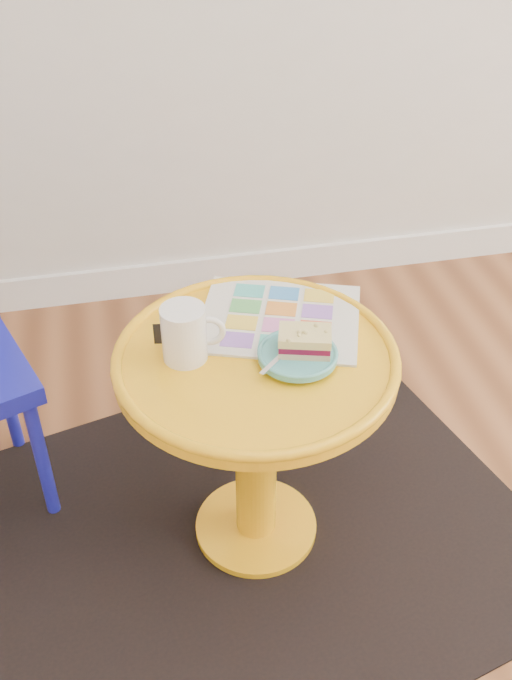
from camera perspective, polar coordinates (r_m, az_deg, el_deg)
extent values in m
cube|color=white|center=(2.87, 9.07, 6.47)|extent=(4.00, 0.02, 0.12)
cube|color=black|center=(1.93, 0.00, -14.03)|extent=(1.53, 1.39, 0.01)
cylinder|color=#FFB115|center=(1.93, 0.00, -13.86)|extent=(0.30, 0.30, 0.03)
cylinder|color=#FFB115|center=(1.73, 0.00, -8.42)|extent=(0.10, 0.10, 0.50)
cylinder|color=#FFB115|center=(1.55, 0.00, -1.61)|extent=(0.58, 0.58, 0.03)
cylinder|color=#1B1EB1|center=(1.91, -15.78, -8.78)|extent=(0.03, 0.03, 0.36)
cylinder|color=#1B1EB1|center=(2.11, -18.28, -4.05)|extent=(0.03, 0.03, 0.36)
cube|color=silver|center=(1.64, 1.80, 1.64)|extent=(0.42, 0.39, 0.01)
cylinder|color=white|center=(1.51, -5.44, 0.49)|extent=(0.09, 0.09, 0.12)
torus|color=white|center=(1.50, -3.58, 0.70)|extent=(0.07, 0.03, 0.07)
cylinder|color=#D1B78C|center=(1.48, -5.56, 2.13)|extent=(0.08, 0.08, 0.01)
cylinder|color=#50AAAA|center=(1.52, 3.14, -1.40)|extent=(0.06, 0.06, 0.01)
cylinder|color=#50AAAA|center=(1.52, 3.15, -1.14)|extent=(0.16, 0.16, 0.01)
cube|color=#D3BC8C|center=(1.52, 3.67, -0.56)|extent=(0.12, 0.09, 0.01)
cube|color=maroon|center=(1.51, 3.69, -0.15)|extent=(0.12, 0.09, 0.01)
cube|color=#EADB8C|center=(1.50, 3.71, 0.34)|extent=(0.12, 0.10, 0.02)
cube|color=silver|center=(1.49, 1.63, -1.47)|extent=(0.09, 0.09, 0.00)
cube|color=silver|center=(1.54, 3.07, -0.14)|extent=(0.04, 0.04, 0.00)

